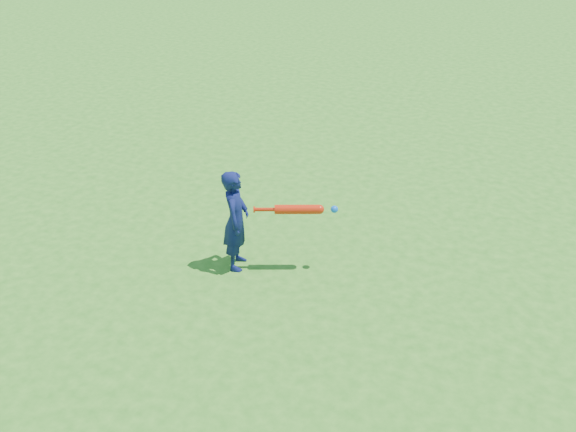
# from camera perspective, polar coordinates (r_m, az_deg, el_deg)

# --- Properties ---
(ground) EXTENTS (80.00, 80.00, 0.00)m
(ground) POSITION_cam_1_polar(r_m,az_deg,el_deg) (6.61, 2.91, -3.32)
(ground) COLOR #2E761C
(ground) RESTS_ON ground
(child) EXTENTS (0.34, 0.43, 1.03)m
(child) POSITION_cam_1_polar(r_m,az_deg,el_deg) (6.17, -4.65, -0.37)
(child) COLOR #10174A
(child) RESTS_ON ground
(bat_swing) EXTENTS (0.75, 0.36, 0.09)m
(bat_swing) POSITION_cam_1_polar(r_m,az_deg,el_deg) (6.04, 1.15, 0.59)
(bat_swing) COLOR red
(bat_swing) RESTS_ON ground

